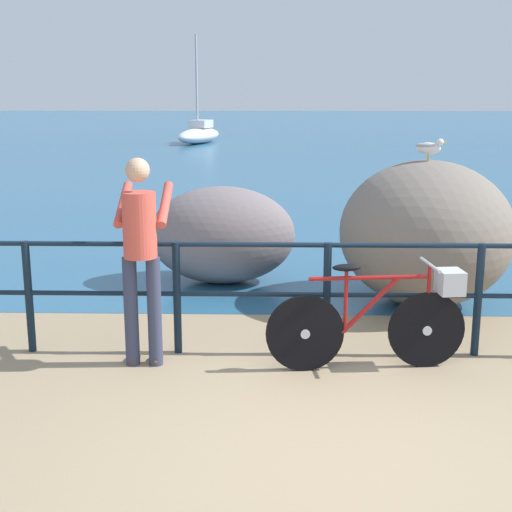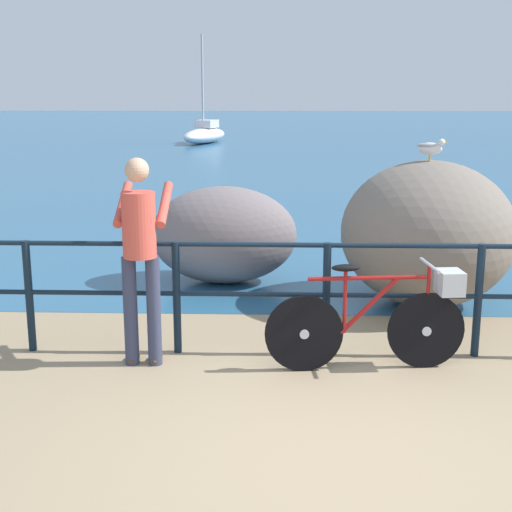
# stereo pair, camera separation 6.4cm
# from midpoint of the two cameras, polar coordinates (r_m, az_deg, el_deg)

# --- Properties ---
(ground_plane) EXTENTS (120.00, 120.00, 0.10)m
(ground_plane) POSITION_cam_midpoint_polar(r_m,az_deg,el_deg) (24.31, 2.50, 7.45)
(ground_plane) COLOR #937F60
(sea_surface) EXTENTS (120.00, 90.00, 0.01)m
(sea_surface) POSITION_cam_midpoint_polar(r_m,az_deg,el_deg) (52.20, 1.96, 10.46)
(sea_surface) COLOR #285B7F
(sea_surface) RESTS_ON ground_plane
(promenade_railing) EXTENTS (8.06, 0.07, 1.02)m
(promenade_railing) POSITION_cam_midpoint_polar(r_m,az_deg,el_deg) (6.26, 5.46, -2.39)
(promenade_railing) COLOR black
(promenade_railing) RESTS_ON ground_plane
(bicycle) EXTENTS (1.69, 0.48, 0.92)m
(bicycle) POSITION_cam_midpoint_polar(r_m,az_deg,el_deg) (6.04, 10.00, -4.79)
(bicycle) COLOR black
(bicycle) RESTS_ON ground_plane
(person_at_railing) EXTENTS (0.44, 0.64, 1.78)m
(person_at_railing) POSITION_cam_midpoint_polar(r_m,az_deg,el_deg) (6.00, -9.56, 0.33)
(person_at_railing) COLOR #333851
(person_at_railing) RESTS_ON ground_plane
(breakwater_boulder_main) EXTENTS (1.88, 2.02, 1.59)m
(breakwater_boulder_main) POSITION_cam_midpoint_polar(r_m,az_deg,el_deg) (7.97, 13.29, 1.84)
(breakwater_boulder_main) COLOR slate
(breakwater_boulder_main) RESTS_ON ground
(breakwater_boulder_left) EXTENTS (1.79, 1.18, 1.19)m
(breakwater_boulder_left) POSITION_cam_midpoint_polar(r_m,az_deg,el_deg) (8.66, -2.96, 1.71)
(breakwater_boulder_left) COLOR slate
(breakwater_boulder_left) RESTS_ON ground
(seagull) EXTENTS (0.33, 0.22, 0.23)m
(seagull) POSITION_cam_midpoint_polar(r_m,az_deg,el_deg) (7.82, 13.55, 8.53)
(seagull) COLOR gold
(seagull) RESTS_ON breakwater_boulder_main
(sailboat) EXTENTS (2.30, 4.58, 4.90)m
(sailboat) POSITION_cam_midpoint_polar(r_m,az_deg,el_deg) (33.76, -4.66, 9.77)
(sailboat) COLOR white
(sailboat) RESTS_ON sea_surface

